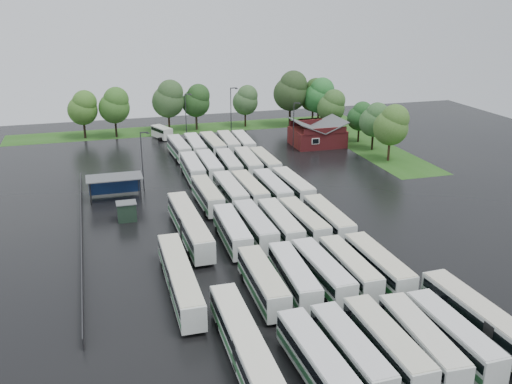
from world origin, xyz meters
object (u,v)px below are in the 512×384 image
object	(u,v)px
artic_bus_west_a	(246,348)
minibus	(162,132)
brick_building	(317,136)
artic_bus_east	(492,329)

from	to	relation	value
artic_bus_west_a	minibus	bearing A→B (deg)	87.83
brick_building	minibus	size ratio (longest dim) A/B	1.62
artic_bus_east	minibus	xyz separation A→B (m)	(-17.67, 83.91, -0.41)
brick_building	minibus	bearing A→B (deg)	153.54
artic_bus_east	minibus	world-z (taller)	artic_bus_east
artic_bus_east	artic_bus_west_a	bearing A→B (deg)	168.48
artic_bus_east	brick_building	bearing A→B (deg)	77.90
brick_building	artic_bus_east	bearing A→B (deg)	-99.68
artic_bus_west_a	minibus	distance (m)	80.57
brick_building	minibus	xyz separation A→B (m)	(-29.48, 14.67, -0.45)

